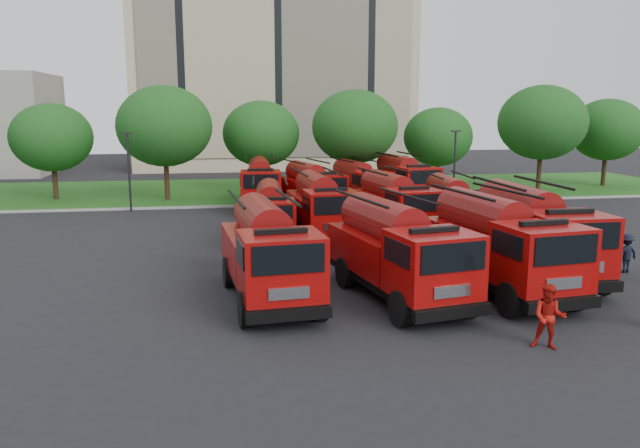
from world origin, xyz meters
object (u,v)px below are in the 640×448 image
(fire_truck_4, at_px, (270,214))
(fire_truck_5, at_px, (320,206))
(fire_truck_0, at_px, (268,252))
(fire_truck_9, at_px, (311,187))
(fire_truck_10, at_px, (358,184))
(firefighter_3, at_px, (624,272))
(fire_truck_3, at_px, (531,233))
(fire_truck_8, at_px, (260,184))
(firefighter_4, at_px, (304,278))
(fire_truck_2, at_px, (498,244))
(fire_truck_6, at_px, (394,204))
(fire_truck_1, at_px, (397,251))
(firefighter_5, at_px, (444,228))
(fire_truck_11, at_px, (403,180))
(firefighter_1, at_px, (547,349))
(fire_truck_7, at_px, (452,206))

(fire_truck_4, height_order, fire_truck_5, fire_truck_5)
(fire_truck_0, height_order, fire_truck_9, fire_truck_0)
(fire_truck_10, height_order, firefighter_3, fire_truck_10)
(fire_truck_4, bearing_deg, firefighter_3, -26.09)
(fire_truck_5, bearing_deg, fire_truck_3, -54.78)
(fire_truck_9, bearing_deg, fire_truck_8, 142.19)
(fire_truck_9, bearing_deg, firefighter_4, -112.48)
(fire_truck_2, bearing_deg, fire_truck_6, 87.23)
(fire_truck_1, height_order, fire_truck_3, fire_truck_3)
(fire_truck_8, relative_size, firefighter_5, 4.02)
(fire_truck_0, height_order, fire_truck_11, fire_truck_0)
(fire_truck_1, bearing_deg, fire_truck_6, 63.76)
(fire_truck_1, height_order, firefighter_1, fire_truck_1)
(fire_truck_8, bearing_deg, fire_truck_6, -53.01)
(fire_truck_2, bearing_deg, firefighter_4, 150.48)
(fire_truck_2, height_order, fire_truck_3, fire_truck_3)
(fire_truck_3, relative_size, fire_truck_5, 1.08)
(firefighter_4, bearing_deg, fire_truck_5, -62.97)
(fire_truck_0, relative_size, firefighter_4, 4.07)
(fire_truck_0, relative_size, firefighter_1, 4.07)
(fire_truck_7, bearing_deg, firefighter_4, -135.98)
(firefighter_1, height_order, firefighter_3, firefighter_1)
(fire_truck_3, bearing_deg, firefighter_3, -1.03)
(fire_truck_0, xyz_separation_m, fire_truck_2, (8.39, -0.35, 0.05))
(fire_truck_2, xyz_separation_m, fire_truck_10, (-0.58, 20.68, -0.23))
(fire_truck_8, distance_m, firefighter_3, 23.26)
(fire_truck_6, xyz_separation_m, fire_truck_10, (0.27, 9.90, -0.09))
(fire_truck_11, bearing_deg, firefighter_1, -104.93)
(fire_truck_6, bearing_deg, firefighter_5, 10.58)
(fire_truck_3, relative_size, fire_truck_4, 1.18)
(fire_truck_6, distance_m, firefighter_4, 10.09)
(fire_truck_11, distance_m, firefighter_3, 19.79)
(firefighter_1, bearing_deg, fire_truck_4, 144.18)
(fire_truck_10, distance_m, firefighter_5, 9.43)
(fire_truck_10, bearing_deg, fire_truck_3, -93.62)
(fire_truck_6, bearing_deg, firefighter_4, -134.59)
(fire_truck_7, height_order, fire_truck_11, fire_truck_11)
(fire_truck_7, height_order, firefighter_4, fire_truck_7)
(fire_truck_4, bearing_deg, fire_truck_7, 8.01)
(fire_truck_4, relative_size, fire_truck_7, 0.98)
(fire_truck_6, bearing_deg, fire_truck_2, -93.46)
(fire_truck_11, bearing_deg, fire_truck_3, -98.51)
(firefighter_3, height_order, firefighter_5, firefighter_5)
(fire_truck_11, bearing_deg, fire_truck_2, -104.29)
(fire_truck_3, xyz_separation_m, firefighter_1, (-3.20, -7.22, -1.79))
(firefighter_3, bearing_deg, fire_truck_0, -3.29)
(fire_truck_8, xyz_separation_m, firefighter_1, (6.32, -25.89, -1.66))
(fire_truck_0, height_order, firefighter_5, fire_truck_0)
(fire_truck_10, bearing_deg, fire_truck_7, -87.00)
(fire_truck_5, xyz_separation_m, fire_truck_9, (0.75, 8.28, -0.07))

